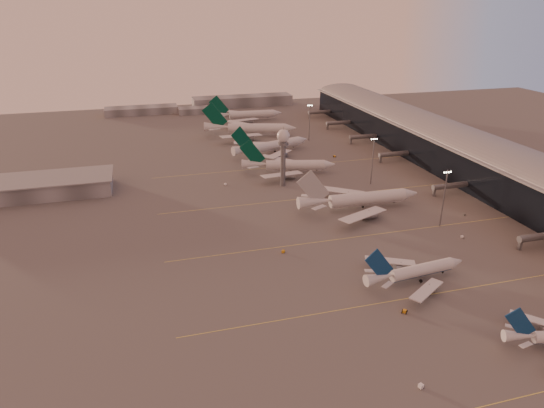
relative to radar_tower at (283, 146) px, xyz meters
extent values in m
plane|color=#575454|center=(-5.00, -120.00, -20.95)|extent=(700.00, 700.00, 0.00)
cube|color=#E4CF50|center=(25.00, -110.00, -20.94)|extent=(180.00, 0.25, 0.02)
cube|color=#E4CF50|center=(25.00, -65.00, -20.94)|extent=(180.00, 0.25, 0.02)
cube|color=#E4CF50|center=(25.00, -20.00, -20.94)|extent=(180.00, 0.25, 0.02)
cube|color=#E4CF50|center=(25.00, 30.00, -20.94)|extent=(180.00, 0.25, 0.02)
cube|color=black|center=(103.00, -10.00, -11.95)|extent=(36.00, 360.00, 18.00)
cylinder|color=gray|center=(103.00, -10.00, -2.95)|extent=(10.08, 360.00, 10.08)
cube|color=gray|center=(103.00, -10.00, -2.75)|extent=(40.00, 362.00, 0.80)
cylinder|color=slate|center=(77.00, -92.00, -16.45)|extent=(22.00, 2.80, 2.80)
cube|color=slate|center=(67.00, -92.00, -18.75)|extent=(1.20, 1.20, 4.40)
cylinder|color=slate|center=(77.00, -34.00, -16.45)|extent=(22.00, 2.80, 2.80)
cube|color=slate|center=(67.00, -34.00, -18.75)|extent=(1.20, 1.20, 4.40)
cylinder|color=slate|center=(77.00, 22.00, -16.45)|extent=(22.00, 2.80, 2.80)
cube|color=slate|center=(67.00, 22.00, -18.75)|extent=(1.20, 1.20, 4.40)
cylinder|color=slate|center=(77.00, 64.00, -16.45)|extent=(22.00, 2.80, 2.80)
cube|color=slate|center=(67.00, 64.00, -18.75)|extent=(1.20, 1.20, 4.40)
cylinder|color=slate|center=(77.00, 106.00, -16.45)|extent=(22.00, 2.80, 2.80)
cube|color=slate|center=(67.00, 106.00, -18.75)|extent=(1.20, 1.20, 4.40)
cylinder|color=slate|center=(77.00, 146.00, -16.45)|extent=(22.00, 2.80, 2.80)
cube|color=slate|center=(67.00, 146.00, -18.75)|extent=(1.20, 1.20, 4.40)
cube|color=#5A5C60|center=(-125.00, 20.00, -16.95)|extent=(80.00, 25.00, 8.00)
cube|color=gray|center=(-125.00, 20.00, -12.75)|extent=(82.00, 27.00, 0.60)
cylinder|color=slate|center=(0.00, 0.00, -9.95)|extent=(2.60, 2.60, 22.00)
cylinder|color=slate|center=(0.00, 0.00, 1.55)|extent=(5.20, 5.20, 1.20)
sphere|color=silver|center=(0.00, 0.00, 5.45)|extent=(6.40, 6.40, 6.40)
cylinder|color=slate|center=(0.00, 0.00, 9.15)|extent=(0.16, 0.16, 2.00)
cylinder|color=slate|center=(50.00, -65.00, -8.45)|extent=(0.56, 0.56, 25.00)
cube|color=slate|center=(50.00, -65.00, 3.55)|extent=(3.60, 0.25, 0.25)
sphere|color=#FFEABF|center=(48.50, -65.00, 3.15)|extent=(0.56, 0.56, 0.56)
sphere|color=#FFEABF|center=(49.50, -65.00, 3.15)|extent=(0.56, 0.56, 0.56)
sphere|color=#FFEABF|center=(50.50, -65.00, 3.15)|extent=(0.56, 0.56, 0.56)
sphere|color=#FFEABF|center=(51.50, -65.00, 3.15)|extent=(0.56, 0.56, 0.56)
cylinder|color=slate|center=(45.00, -10.00, -8.45)|extent=(0.56, 0.56, 25.00)
cube|color=slate|center=(45.00, -10.00, 3.55)|extent=(3.60, 0.25, 0.25)
sphere|color=#FFEABF|center=(43.50, -10.00, 3.15)|extent=(0.56, 0.56, 0.56)
sphere|color=#FFEABF|center=(44.50, -10.00, 3.15)|extent=(0.56, 0.56, 0.56)
sphere|color=#FFEABF|center=(45.50, -10.00, 3.15)|extent=(0.56, 0.56, 0.56)
sphere|color=#FFEABF|center=(46.50, -10.00, 3.15)|extent=(0.56, 0.56, 0.56)
cylinder|color=slate|center=(43.00, 80.00, -8.45)|extent=(0.56, 0.56, 25.00)
cube|color=slate|center=(43.00, 80.00, 3.55)|extent=(3.60, 0.25, 0.25)
sphere|color=#FFEABF|center=(41.50, 80.00, 3.15)|extent=(0.56, 0.56, 0.56)
sphere|color=#FFEABF|center=(42.50, 80.00, 3.15)|extent=(0.56, 0.56, 0.56)
sphere|color=#FFEABF|center=(43.50, 80.00, 3.15)|extent=(0.56, 0.56, 0.56)
sphere|color=#FFEABF|center=(44.50, 80.00, 3.15)|extent=(0.56, 0.56, 0.56)
cube|color=#5A5C60|center=(-65.00, 200.00, -17.95)|extent=(60.00, 18.00, 6.00)
cube|color=#5A5C60|center=(25.00, 210.00, -16.45)|extent=(90.00, 20.00, 9.00)
cube|color=#5A5C60|center=(-15.00, 190.00, -18.45)|extent=(40.00, 15.00, 5.00)
cone|color=silver|center=(25.16, -139.21, -17.75)|extent=(8.98, 5.57, 3.40)
cube|color=silver|center=(36.36, -133.72, -18.77)|extent=(12.71, 12.42, 1.07)
cube|color=navy|center=(24.76, -139.10, -13.55)|extent=(9.05, 2.86, 10.12)
cube|color=silver|center=(24.13, -142.93, -17.67)|extent=(4.06, 2.10, 0.22)
cube|color=silver|center=(26.25, -135.51, -17.67)|extent=(3.84, 3.66, 0.22)
cylinder|color=silver|center=(18.86, -100.95, -17.60)|extent=(24.39, 6.51, 4.10)
cylinder|color=navy|center=(18.86, -100.95, -18.53)|extent=(23.79, 5.32, 2.95)
cone|color=silver|center=(33.17, -99.50, -17.60)|extent=(5.05, 4.55, 4.10)
cone|color=silver|center=(1.85, -102.67, -17.09)|extent=(10.47, 5.10, 4.10)
cube|color=silver|center=(13.99, -111.59, -18.32)|extent=(16.73, 13.05, 1.29)
cylinder|color=gray|center=(16.67, -108.92, -20.19)|extent=(4.91, 3.12, 2.67)
cube|color=gray|center=(16.67, -108.92, -19.04)|extent=(0.35, 0.30, 1.64)
cube|color=silver|center=(11.96, -91.50, -18.32)|extent=(17.67, 10.33, 1.29)
cylinder|color=gray|center=(15.12, -93.58, -20.19)|extent=(4.91, 3.12, 2.67)
cube|color=gray|center=(15.12, -93.58, -19.04)|extent=(0.35, 0.30, 1.64)
cube|color=navy|center=(1.34, -102.72, -12.01)|extent=(11.24, 1.51, 12.23)
cube|color=silver|center=(2.35, -107.31, -16.99)|extent=(4.89, 3.94, 0.27)
cube|color=silver|center=(1.41, -98.03, -16.99)|extent=(4.98, 3.25, 0.27)
cylinder|color=black|center=(27.97, -100.02, -20.41)|extent=(0.54, 0.54, 1.08)
cylinder|color=black|center=(16.69, -98.78, -20.36)|extent=(1.24, 0.66, 1.19)
cylinder|color=black|center=(17.17, -103.51, -20.36)|extent=(1.24, 0.66, 1.19)
cylinder|color=silver|center=(28.67, -38.88, -17.04)|extent=(36.24, 6.56, 5.64)
cylinder|color=silver|center=(28.67, -38.88, -18.31)|extent=(35.47, 4.96, 4.06)
cone|color=silver|center=(50.21, -39.43, -17.04)|extent=(7.13, 5.82, 5.64)
cone|color=silver|center=(3.05, -38.23, -16.33)|extent=(15.28, 6.02, 5.64)
cube|color=silver|center=(19.48, -53.66, -18.02)|extent=(25.86, 16.95, 1.68)
cylinder|color=gray|center=(23.94, -50.23, -20.31)|extent=(7.08, 3.84, 3.67)
cube|color=gray|center=(23.94, -50.23, -19.01)|extent=(0.28, 0.23, 2.26)
cube|color=silver|center=(20.24, -23.65, -18.02)|extent=(25.52, 17.97, 1.68)
cylinder|color=gray|center=(24.52, -27.30, -20.31)|extent=(7.08, 3.84, 3.67)
cube|color=gray|center=(24.52, -27.30, -19.01)|extent=(0.28, 0.23, 2.26)
cube|color=#9FA1A6|center=(2.30, -38.21, -9.67)|extent=(15.64, 0.72, 16.74)
cube|color=silver|center=(2.58, -45.21, -16.19)|extent=(7.44, 5.29, 0.23)
cube|color=silver|center=(2.93, -31.23, -16.19)|extent=(7.41, 5.55, 0.23)
cylinder|color=black|center=(42.38, -39.23, -20.49)|extent=(0.45, 0.45, 0.91)
cylinder|color=black|center=(25.81, -36.80, -20.45)|extent=(1.01, 0.48, 1.00)
cylinder|color=black|center=(25.71, -40.81, -20.45)|extent=(1.01, 0.48, 1.00)
cylinder|color=silver|center=(12.37, 17.73, -17.29)|extent=(32.40, 12.87, 5.18)
cylinder|color=silver|center=(12.37, 17.73, -18.45)|extent=(31.43, 11.31, 3.73)
cone|color=silver|center=(30.95, 13.04, -17.29)|extent=(7.29, 6.54, 5.18)
cone|color=silver|center=(-9.73, 23.30, -16.64)|extent=(14.32, 8.31, 5.18)
cube|color=silver|center=(1.40, 6.56, -18.19)|extent=(23.93, 10.83, 1.53)
cylinder|color=gray|center=(5.99, 8.70, -20.32)|extent=(6.85, 4.78, 3.37)
cube|color=gray|center=(5.99, 8.70, -19.10)|extent=(0.31, 0.28, 2.07)
cube|color=silver|center=(8.00, 32.76, -18.19)|extent=(20.91, 19.65, 1.53)
cylinder|color=gray|center=(11.03, 28.70, -20.32)|extent=(6.85, 4.78, 3.37)
cube|color=gray|center=(11.03, 28.70, -19.10)|extent=(0.31, 0.28, 2.07)
cube|color=#033C2B|center=(-10.38, 23.46, -10.46)|extent=(13.89, 3.79, 15.33)
cube|color=silver|center=(-11.46, 17.33, -16.51)|extent=(6.56, 3.56, 0.22)
cube|color=silver|center=(-8.43, 29.38, -16.51)|extent=(6.25, 5.79, 0.22)
cylinder|color=black|center=(24.20, 14.74, -20.50)|extent=(0.45, 0.45, 0.89)
cylinder|color=black|center=(10.34, 20.27, -20.46)|extent=(1.06, 0.67, 0.98)
cylinder|color=black|center=(9.38, 16.46, -20.46)|extent=(1.06, 0.67, 0.98)
cylinder|color=silver|center=(13.69, 58.66, -17.04)|extent=(34.28, 16.12, 5.53)
cylinder|color=silver|center=(13.69, 58.66, -18.28)|extent=(33.13, 14.43, 3.98)
cone|color=silver|center=(33.09, 65.14, -17.04)|extent=(8.05, 7.35, 5.53)
cone|color=silver|center=(-9.39, 50.94, -16.35)|extent=(15.39, 9.80, 5.53)
cube|color=silver|center=(10.25, 42.30, -18.01)|extent=(21.33, 22.03, 1.64)
cylinder|color=gray|center=(13.14, 46.86, -20.28)|extent=(7.43, 5.51, 3.60)
cube|color=gray|center=(13.14, 46.86, -18.98)|extent=(0.35, 0.32, 2.21)
cube|color=silver|center=(1.10, 69.66, -18.01)|extent=(25.51, 9.81, 1.64)
cylinder|color=gray|center=(6.16, 67.75, -20.28)|extent=(7.43, 5.51, 3.60)
cube|color=gray|center=(6.16, 67.75, -18.98)|extent=(0.35, 0.32, 2.21)
cube|color=#033C2B|center=(-10.08, 50.71, -9.74)|extent=(14.54, 5.14, 16.37)
cube|color=silver|center=(-7.52, 44.57, -16.21)|extent=(6.48, 6.43, 0.24)
cube|color=silver|center=(-11.73, 57.16, -16.21)|extent=(6.91, 3.34, 0.24)
cylinder|color=black|center=(26.04, 62.79, -20.47)|extent=(0.48, 0.48, 0.95)
cylinder|color=black|center=(10.40, 59.77, -20.42)|extent=(1.15, 0.78, 1.05)
cylinder|color=black|center=(11.73, 55.79, -20.42)|extent=(1.15, 0.78, 1.05)
cylinder|color=silver|center=(11.20, 100.98, -16.39)|extent=(40.23, 17.34, 6.45)
cylinder|color=silver|center=(11.20, 100.98, -17.84)|extent=(38.95, 15.38, 4.65)
cone|color=silver|center=(34.14, 94.33, -16.39)|extent=(9.23, 8.35, 6.45)
cone|color=silver|center=(-16.07, 108.89, -15.58)|extent=(17.91, 10.87, 6.45)
cube|color=silver|center=(-2.95, 87.56, -17.52)|extent=(29.81, 12.54, 1.91)
cylinder|color=gray|center=(2.86, 90.02, -20.17)|extent=(8.61, 6.19, 4.19)
cube|color=gray|center=(2.86, 90.02, -18.65)|extent=(0.40, 0.36, 2.58)
cube|color=silver|center=(6.42, 119.89, -17.52)|extent=(25.53, 25.07, 1.91)
cylinder|color=gray|center=(10.02, 114.71, -20.17)|extent=(8.61, 6.19, 4.19)
cube|color=gray|center=(10.02, 114.71, -18.65)|extent=(0.40, 0.36, 2.58)
cube|color=#033C2B|center=(-16.87, 109.12, -7.88)|extent=(17.16, 5.32, 19.10)
cube|color=silver|center=(-18.50, 101.53, -15.42)|extent=(8.13, 4.18, 0.28)
cube|color=silver|center=(-14.18, 116.41, -15.42)|extent=(7.69, 7.35, 0.28)
cylinder|color=black|center=(25.81, 96.75, -20.39)|extent=(0.56, 0.56, 1.11)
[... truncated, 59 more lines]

